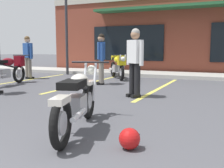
% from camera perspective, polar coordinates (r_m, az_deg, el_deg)
% --- Properties ---
extents(ground_plane, '(80.00, 80.00, 0.00)m').
position_cam_1_polar(ground_plane, '(4.85, -1.05, -6.78)').
color(ground_plane, '#47474C').
extents(sidewalk_kerb, '(22.00, 1.80, 0.14)m').
position_cam_1_polar(sidewalk_kerb, '(11.81, 14.39, 1.81)').
color(sidewalk_kerb, '#A8A59E').
rests_on(sidewalk_kerb, ground_plane).
extents(brick_storefront_building, '(14.28, 6.37, 3.80)m').
position_cam_1_polar(brick_storefront_building, '(15.51, 17.10, 9.81)').
color(brick_storefront_building, brown).
rests_on(brick_storefront_building, ground_plane).
extents(painted_stall_lines, '(10.43, 4.80, 0.01)m').
position_cam_1_polar(painted_stall_lines, '(8.32, 10.04, -0.85)').
color(painted_stall_lines, '#DBCC4C').
rests_on(painted_stall_lines, ground_plane).
extents(motorcycle_foreground_classic, '(0.95, 2.06, 0.98)m').
position_cam_1_polar(motorcycle_foreground_classic, '(3.95, -7.25, -3.29)').
color(motorcycle_foreground_classic, black).
rests_on(motorcycle_foreground_classic, ground_plane).
extents(motorcycle_red_sportbike, '(1.46, 1.80, 0.98)m').
position_cam_1_polar(motorcycle_red_sportbike, '(10.62, 1.17, 3.91)').
color(motorcycle_red_sportbike, black).
rests_on(motorcycle_red_sportbike, ground_plane).
extents(motorcycle_silver_naked, '(0.73, 2.10, 0.98)m').
position_cam_1_polar(motorcycle_silver_naked, '(9.48, -21.18, 2.96)').
color(motorcycle_silver_naked, black).
rests_on(motorcycle_silver_naked, ground_plane).
extents(person_in_black_shirt, '(0.60, 0.37, 1.68)m').
position_cam_1_polar(person_in_black_shirt, '(11.14, -17.30, 5.92)').
color(person_in_black_shirt, black).
rests_on(person_in_black_shirt, ground_plane).
extents(person_in_shorts_foreground, '(0.42, 0.56, 1.68)m').
position_cam_1_polar(person_in_shorts_foreground, '(8.97, -2.30, 5.94)').
color(person_in_shorts_foreground, black).
rests_on(person_in_shorts_foreground, ground_plane).
extents(person_by_back_row, '(0.56, 0.42, 1.68)m').
position_cam_1_polar(person_by_back_row, '(6.62, 4.85, 5.36)').
color(person_by_back_row, black).
rests_on(person_by_back_row, ground_plane).
extents(helmet_on_pavement, '(0.26, 0.26, 0.26)m').
position_cam_1_polar(helmet_on_pavement, '(3.30, 3.72, -11.42)').
color(helmet_on_pavement, '#B71414').
rests_on(helmet_on_pavement, ground_plane).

